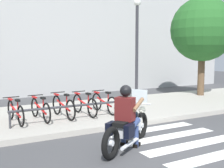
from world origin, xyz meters
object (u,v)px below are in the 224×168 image
motorcycle (128,127)px  bicycle_0 (15,112)px  rider (127,112)px  bicycle_3 (84,105)px  tree_near_rack (203,30)px  bicycle_4 (104,103)px  bike_rack (70,107)px  bicycle_2 (63,106)px  street_lamp (137,42)px  bicycle_1 (40,109)px

motorcycle → bicycle_0: 3.58m
rider → bicycle_3: 3.10m
bicycle_3 → tree_near_rack: 7.39m
rider → bicycle_3: (0.32, 3.07, -0.34)m
bicycle_4 → bike_rack: bicycle_4 is taller
bicycle_2 → bicycle_3: bicycle_2 is taller
bicycle_0 → bike_rack: size_ratio=0.48×
motorcycle → street_lamp: 5.44m
bicycle_2 → bicycle_3: 0.72m
bicycle_0 → bicycle_4: size_ratio=1.04×
motorcycle → rider: 0.38m
bike_rack → motorcycle: bearing=-79.4°
rider → bicycle_3: rider is taller
bicycle_1 → bicycle_2: size_ratio=0.97×
rider → bicycle_4: rider is taller
bicycle_0 → bike_rack: bearing=-21.1°
bicycle_2 → bicycle_4: bearing=0.0°
street_lamp → tree_near_rack: 4.07m
rider → bicycle_1: rider is taller
bicycle_0 → bicycle_4: bearing=-0.0°
bicycle_1 → bicycle_2: 0.72m
bicycle_0 → bicycle_4: bicycle_4 is taller
motorcycle → rider: rider is taller
motorcycle → bicycle_1: bearing=111.3°
tree_near_rack → rider: bearing=-147.5°
bicycle_4 → bike_rack: (-1.44, -0.55, 0.07)m
bicycle_4 → bicycle_3: bearing=-180.0°
bicycle_2 → tree_near_rack: bearing=10.8°
bicycle_3 → bicycle_1: bearing=180.0°
bicycle_4 → motorcycle: bearing=-107.9°
motorcycle → street_lamp: bearing=53.7°
rider → tree_near_rack: bearing=32.5°
bicycle_3 → bicycle_0: bearing=180.0°
bicycle_0 → street_lamp: street_lamp is taller
bicycle_2 → tree_near_rack: tree_near_rack is taller
bicycle_1 → bike_rack: size_ratio=0.47×
bicycle_0 → bicycle_1: (0.72, -0.00, 0.00)m
tree_near_rack → bicycle_2: bearing=-169.2°
bicycle_4 → street_lamp: size_ratio=0.38×
bicycle_0 → bicycle_4: 2.88m
rider → bicycle_0: (-1.84, 3.07, -0.36)m
rider → bicycle_4: 3.26m
bicycle_2 → street_lamp: size_ratio=0.40×
motorcycle → bicycle_2: motorcycle is taller
bicycle_2 → tree_near_rack: size_ratio=0.35×
bicycle_0 → street_lamp: size_ratio=0.39×
motorcycle → bike_rack: motorcycle is taller
bicycle_2 → bike_rack: size_ratio=0.49×
motorcycle → bicycle_2: size_ratio=1.19×
bicycle_1 → tree_near_rack: size_ratio=0.35×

